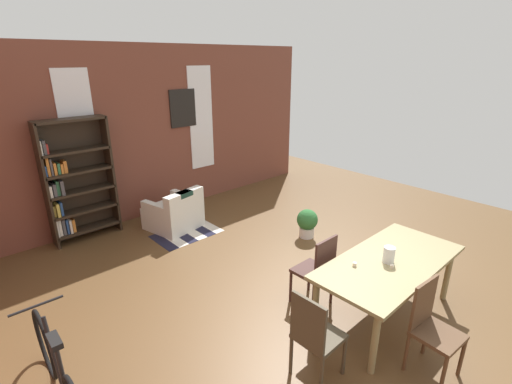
# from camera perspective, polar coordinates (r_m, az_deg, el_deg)

# --- Properties ---
(ground_plane) EXTENTS (10.61, 10.61, 0.00)m
(ground_plane) POSITION_cam_1_polar(r_m,az_deg,el_deg) (4.82, 9.51, -17.28)
(ground_plane) COLOR brown
(back_wall_brick) EXTENTS (7.84, 0.12, 3.16)m
(back_wall_brick) POSITION_cam_1_polar(r_m,az_deg,el_deg) (7.24, -16.67, 8.71)
(back_wall_brick) COLOR brown
(back_wall_brick) RESTS_ON ground
(window_pane_0) EXTENTS (0.55, 0.02, 2.05)m
(window_pane_0) POSITION_cam_1_polar(r_m,az_deg,el_deg) (6.71, -25.71, 8.11)
(window_pane_0) COLOR white
(window_pane_1) EXTENTS (0.55, 0.02, 2.05)m
(window_pane_1) POSITION_cam_1_polar(r_m,az_deg,el_deg) (7.74, -8.52, 11.22)
(window_pane_1) COLOR white
(dining_table) EXTENTS (1.93, 0.91, 0.75)m
(dining_table) POSITION_cam_1_polar(r_m,az_deg,el_deg) (4.53, 20.00, -10.81)
(dining_table) COLOR #908357
(dining_table) RESTS_ON ground
(vase_on_table) EXTENTS (0.13, 0.13, 0.18)m
(vase_on_table) POSITION_cam_1_polar(r_m,az_deg,el_deg) (4.40, 19.93, -9.13)
(vase_on_table) COLOR silver
(vase_on_table) RESTS_ON dining_table
(tealight_candle_0) EXTENTS (0.04, 0.04, 0.04)m
(tealight_candle_0) POSITION_cam_1_polar(r_m,az_deg,el_deg) (4.34, 20.32, -10.77)
(tealight_candle_0) COLOR silver
(tealight_candle_0) RESTS_ON dining_table
(tealight_candle_1) EXTENTS (0.04, 0.04, 0.04)m
(tealight_candle_1) POSITION_cam_1_polar(r_m,az_deg,el_deg) (4.25, 15.05, -10.78)
(tealight_candle_1) COLOR silver
(tealight_candle_1) RESTS_ON dining_table
(dining_chair_near_left) EXTENTS (0.43, 0.43, 0.95)m
(dining_chair_near_left) POSITION_cam_1_polar(r_m,az_deg,el_deg) (4.08, 25.58, -18.19)
(dining_chair_near_left) COLOR brown
(dining_chair_near_left) RESTS_ON ground
(dining_chair_far_left) EXTENTS (0.40, 0.40, 0.95)m
(dining_chair_far_left) POSITION_cam_1_polar(r_m,az_deg,el_deg) (4.59, 9.46, -11.67)
(dining_chair_far_left) COLOR #3E2520
(dining_chair_far_left) RESTS_ON ground
(dining_chair_head_left) EXTENTS (0.41, 0.41, 0.95)m
(dining_chair_head_left) POSITION_cam_1_polar(r_m,az_deg,el_deg) (3.67, 9.06, -20.97)
(dining_chair_head_left) COLOR #453C2C
(dining_chair_head_left) RESTS_ON ground
(bookshelf_tall) EXTENTS (1.07, 0.30, 2.03)m
(bookshelf_tall) POSITION_cam_1_polar(r_m,az_deg,el_deg) (6.65, -26.31, 1.30)
(bookshelf_tall) COLOR #2D2319
(bookshelf_tall) RESTS_ON ground
(armchair_white) EXTENTS (0.94, 0.94, 0.75)m
(armchair_white) POSITION_cam_1_polar(r_m,az_deg,el_deg) (6.76, -12.50, -3.26)
(armchair_white) COLOR silver
(armchair_white) RESTS_ON ground
(bicycle_second) EXTENTS (0.44, 1.74, 0.90)m
(bicycle_second) POSITION_cam_1_polar(r_m,az_deg,el_deg) (3.90, -28.16, -23.84)
(bicycle_second) COLOR black
(bicycle_second) RESTS_ON ground
(potted_plant_by_shelf) EXTENTS (0.36, 0.36, 0.50)m
(potted_plant_by_shelf) POSITION_cam_1_polar(r_m,az_deg,el_deg) (6.34, 7.94, -4.64)
(potted_plant_by_shelf) COLOR silver
(potted_plant_by_shelf) RESTS_ON ground
(striped_rug) EXTENTS (1.12, 0.72, 0.01)m
(striped_rug) POSITION_cam_1_polar(r_m,az_deg,el_deg) (6.60, -10.67, -6.33)
(striped_rug) COLOR #1E1E33
(striped_rug) RESTS_ON ground
(framed_picture) EXTENTS (0.56, 0.03, 0.72)m
(framed_picture) POSITION_cam_1_polar(r_m,az_deg,el_deg) (7.48, -11.30, 12.62)
(framed_picture) COLOR black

